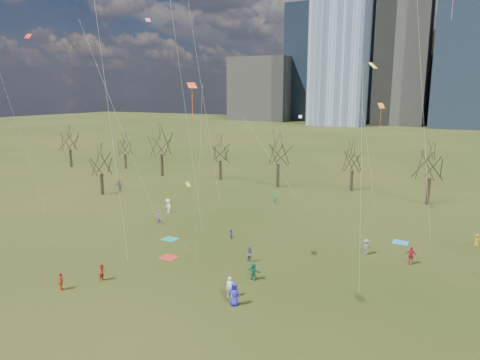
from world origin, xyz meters
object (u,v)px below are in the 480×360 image
at_px(person_0, 234,294).
at_px(blanket_navy, 401,242).
at_px(blanket_teal, 170,239).
at_px(blanket_crimson, 169,257).
at_px(person_1, 230,287).
at_px(person_4, 61,282).
at_px(person_2, 103,272).

bearing_deg(person_0, blanket_navy, 48.83).
distance_m(blanket_teal, blanket_crimson, 5.44).
bearing_deg(blanket_navy, blanket_teal, -155.27).
bearing_deg(blanket_teal, person_0, -36.79).
height_order(person_0, person_1, person_0).
distance_m(blanket_teal, person_1, 15.54).
bearing_deg(person_1, person_0, -70.46).
distance_m(person_0, person_4, 14.64).
xyz_separation_m(blanket_crimson, person_2, (-1.89, -6.92, 0.75)).
height_order(blanket_navy, person_1, person_1).
xyz_separation_m(blanket_teal, person_4, (-0.51, -14.30, 0.72)).
height_order(person_0, person_2, person_0).
height_order(blanket_teal, blanket_navy, same).
relative_size(blanket_crimson, person_0, 0.86).
bearing_deg(person_0, person_2, 169.50).
distance_m(blanket_teal, blanket_navy, 25.46).
xyz_separation_m(blanket_navy, person_0, (-9.60, -20.77, 0.91)).
relative_size(blanket_teal, blanket_crimson, 1.00).
xyz_separation_m(blanket_teal, blanket_navy, (23.13, 10.65, 0.00)).
bearing_deg(blanket_teal, blanket_navy, 24.73).
relative_size(blanket_navy, person_4, 1.08).
relative_size(blanket_crimson, person_2, 1.05).
distance_m(blanket_navy, blanket_crimson, 25.07).
distance_m(blanket_teal, person_2, 11.46).
bearing_deg(blanket_navy, person_4, -133.44).
distance_m(person_1, person_4, 14.10).
bearing_deg(person_2, person_4, 150.85).
relative_size(person_0, person_1, 1.08).
distance_m(blanket_teal, person_4, 14.33).
xyz_separation_m(blanket_crimson, person_4, (-3.62, -9.85, 0.72)).
relative_size(person_0, person_2, 1.22).
bearing_deg(person_2, blanket_teal, 7.69).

